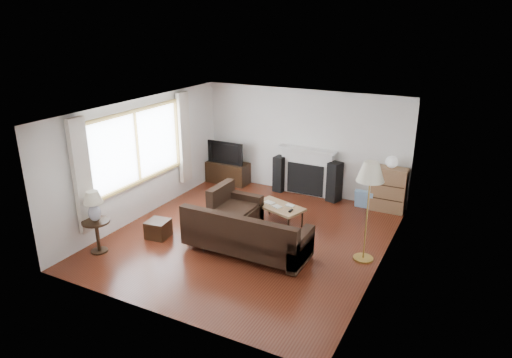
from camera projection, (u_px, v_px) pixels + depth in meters
The scene contains 17 objects.
room at pixel (249, 176), 8.46m from camera, with size 5.10×5.60×2.54m.
window at pixel (138, 147), 9.25m from camera, with size 0.12×2.74×1.54m, color olive.
curtain_near at pixel (82, 176), 8.00m from camera, with size 0.10×0.35×2.10m, color silver.
curtain_far at pixel (184, 138), 10.55m from camera, with size 0.10×0.35×2.10m, color silver.
fireplace at pixel (307, 171), 10.83m from camera, with size 1.40×0.26×1.15m, color white.
tv_stand at pixel (228, 172), 11.70m from camera, with size 1.08×0.48×0.54m, color black.
television at pixel (228, 152), 11.51m from camera, with size 0.99×0.13×0.57m, color black.
speaker_left at pixel (280, 174), 11.09m from camera, with size 0.24×0.29×0.87m, color black.
speaker_right at pixel (334, 182), 10.47m from camera, with size 0.26×0.31×0.92m, color black.
bookshelf at pixel (389, 189), 9.92m from camera, with size 0.72×0.34×0.99m, color brown.
globe_lamp at pixel (392, 162), 9.71m from camera, with size 0.26×0.26×0.26m, color white.
sectional_sofa at pixel (246, 233), 8.15m from camera, with size 2.46×1.80×0.80m, color black.
coffee_table at pixel (278, 215), 9.37m from camera, with size 1.04×0.57×0.41m, color #9C764A.
footstool at pixel (158, 229), 8.82m from camera, with size 0.40×0.40×0.34m, color black.
floor_lamp at pixel (367, 212), 7.76m from camera, with size 0.46×0.46×1.80m, color #B3903E.
side_table at pixel (98, 236), 8.22m from camera, with size 0.49×0.49×0.62m, color black.
table_lamp at pixel (94, 206), 8.02m from camera, with size 0.34×0.34×0.56m, color silver.
Camera 1 is at (3.78, -7.03, 4.05)m, focal length 32.00 mm.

